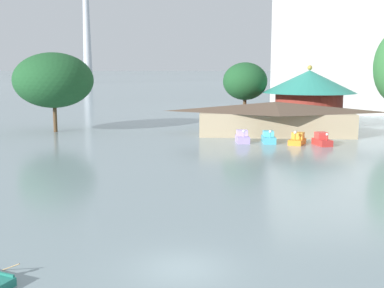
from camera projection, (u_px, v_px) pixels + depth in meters
ground_plane at (182, 268)px, 21.45m from camera, size 2000.00×2000.00×0.00m
pedal_boat_lavender at (242, 138)px, 56.99m from camera, size 1.70×2.84×1.61m
pedal_boat_cyan at (268, 138)px, 56.76m from camera, size 1.56×3.00×1.60m
pedal_boat_orange at (297, 140)px, 55.71m from camera, size 2.32×3.11×1.66m
pedal_boat_red at (322, 140)px, 54.91m from camera, size 2.02×2.87×1.51m
boathouse at (275, 117)px, 63.53m from camera, size 20.58×8.88×4.19m
green_roof_pavilion at (309, 94)px, 70.87m from camera, size 13.20×13.20×8.82m
shoreline_tree_tall_left at (54, 80)px, 65.28m from camera, size 10.44×10.44×10.48m
shoreline_tree_mid at (245, 81)px, 73.04m from camera, size 6.53×6.53×9.26m
background_building_block at (360, 47)px, 95.21m from camera, size 33.11×19.35×24.60m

